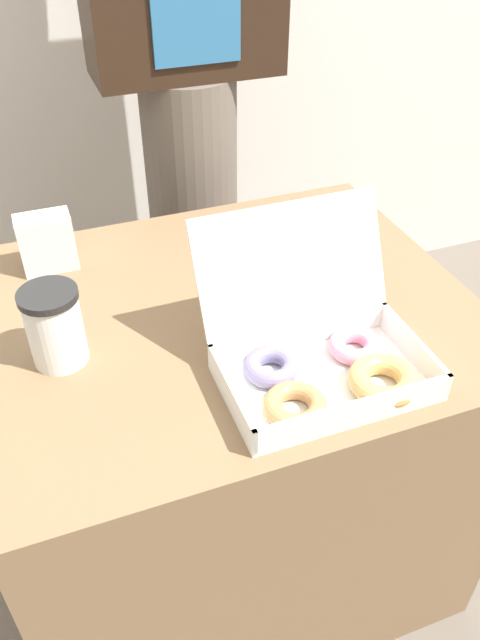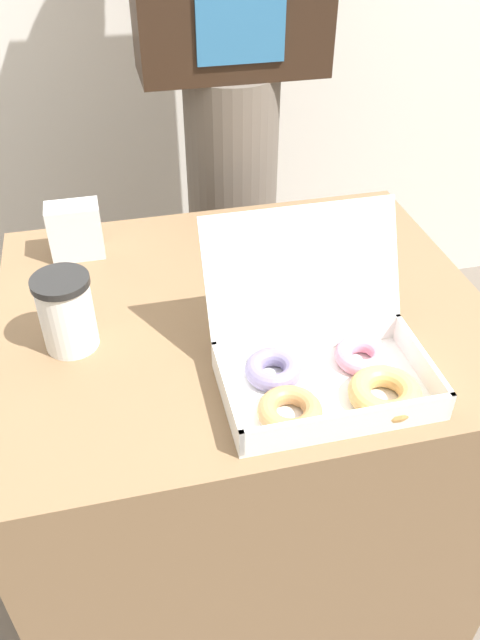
% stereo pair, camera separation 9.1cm
% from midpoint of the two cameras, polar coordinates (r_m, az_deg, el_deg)
% --- Properties ---
extents(ground_plane, '(14.00, 14.00, 0.00)m').
position_cam_midpoint_polar(ground_plane, '(1.73, 1.85, -19.25)').
color(ground_plane, '#665B51').
extents(table, '(0.90, 0.75, 0.76)m').
position_cam_midpoint_polar(table, '(1.42, 2.17, -11.05)').
color(table, brown).
rests_on(table, ground_plane).
extents(donut_box, '(0.33, 0.31, 0.23)m').
position_cam_midpoint_polar(donut_box, '(0.99, 10.49, -4.15)').
color(donut_box, white).
rests_on(donut_box, table).
extents(coffee_cup, '(0.10, 0.10, 0.14)m').
position_cam_midpoint_polar(coffee_cup, '(1.06, -13.25, 0.61)').
color(coffee_cup, white).
rests_on(coffee_cup, table).
extents(napkin_holder, '(0.11, 0.06, 0.11)m').
position_cam_midpoint_polar(napkin_holder, '(1.31, -12.91, 7.91)').
color(napkin_holder, silver).
rests_on(napkin_holder, table).
extents(person_customer, '(0.45, 0.25, 1.83)m').
position_cam_midpoint_polar(person_customer, '(1.64, 0.89, 21.63)').
color(person_customer, '#665B51').
rests_on(person_customer, ground_plane).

